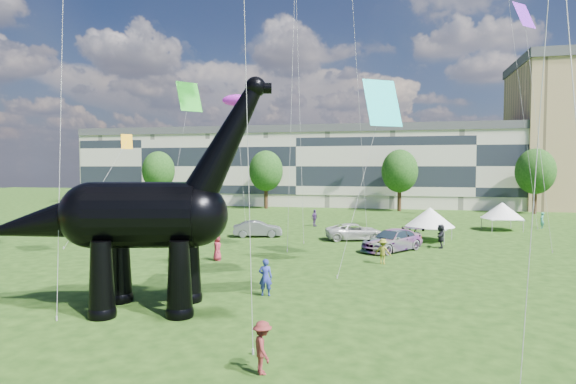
# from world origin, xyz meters

# --- Properties ---
(ground) EXTENTS (220.00, 220.00, 0.00)m
(ground) POSITION_xyz_m (0.00, 0.00, 0.00)
(ground) COLOR #16330C
(ground) RESTS_ON ground
(terrace_row) EXTENTS (78.00, 11.00, 12.00)m
(terrace_row) POSITION_xyz_m (-8.00, 62.00, 6.00)
(terrace_row) COLOR beige
(terrace_row) RESTS_ON ground
(tree_far_left) EXTENTS (5.20, 5.20, 9.44)m
(tree_far_left) POSITION_xyz_m (-30.00, 53.00, 6.29)
(tree_far_left) COLOR #382314
(tree_far_left) RESTS_ON ground
(tree_mid_left) EXTENTS (5.20, 5.20, 9.44)m
(tree_mid_left) POSITION_xyz_m (-12.00, 53.00, 6.29)
(tree_mid_left) COLOR #382314
(tree_mid_left) RESTS_ON ground
(tree_mid_right) EXTENTS (5.20, 5.20, 9.44)m
(tree_mid_right) POSITION_xyz_m (8.00, 53.00, 6.29)
(tree_mid_right) COLOR #382314
(tree_mid_right) RESTS_ON ground
(tree_far_right) EXTENTS (5.20, 5.20, 9.44)m
(tree_far_right) POSITION_xyz_m (26.00, 53.00, 6.29)
(tree_far_right) COLOR #382314
(tree_far_right) RESTS_ON ground
(dinosaur_sculpture) EXTENTS (13.22, 5.20, 10.81)m
(dinosaur_sculpture) POSITION_xyz_m (-3.90, 1.11, 4.08)
(dinosaur_sculpture) COLOR black
(dinosaur_sculpture) RESTS_ON ground
(car_silver) EXTENTS (2.76, 4.25, 1.34)m
(car_silver) POSITION_xyz_m (-20.09, 26.47, 0.67)
(car_silver) COLOR #AFAFB4
(car_silver) RESTS_ON ground
(car_grey) EXTENTS (4.69, 2.68, 1.46)m
(car_grey) POSITION_xyz_m (-4.83, 23.89, 0.73)
(car_grey) COLOR slate
(car_grey) RESTS_ON ground
(car_white) EXTENTS (5.65, 3.82, 1.44)m
(car_white) POSITION_xyz_m (4.06, 23.93, 0.72)
(car_white) COLOR silver
(car_white) RESTS_ON ground
(car_dark) EXTENTS (5.25, 5.87, 1.64)m
(car_dark) POSITION_xyz_m (7.27, 19.01, 0.82)
(car_dark) COLOR #595960
(car_dark) RESTS_ON ground
(gazebo_near) EXTENTS (5.23, 5.23, 2.91)m
(gazebo_near) POSITION_xyz_m (10.39, 24.78, 2.05)
(gazebo_near) COLOR white
(gazebo_near) RESTS_ON ground
(gazebo_far) EXTENTS (4.68, 4.68, 2.83)m
(gazebo_far) POSITION_xyz_m (17.99, 33.71, 1.99)
(gazebo_far) COLOR white
(gazebo_far) RESTS_ON ground
(gazebo_left) EXTENTS (4.03, 4.03, 2.57)m
(gazebo_left) POSITION_xyz_m (-20.29, 27.42, 1.80)
(gazebo_left) COLOR white
(gazebo_left) RESTS_ON ground
(visitors) EXTENTS (51.11, 41.38, 1.89)m
(visitors) POSITION_xyz_m (-2.19, 16.37, 0.89)
(visitors) COLOR maroon
(visitors) RESTS_ON ground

